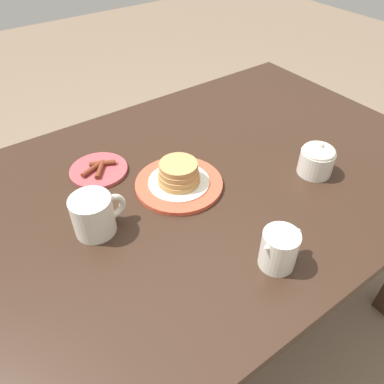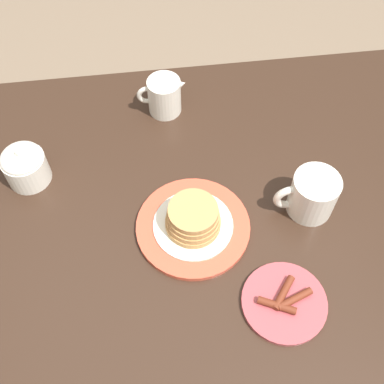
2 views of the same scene
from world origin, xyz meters
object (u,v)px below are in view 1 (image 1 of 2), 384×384
creamer_pitcher (279,249)px  sugar_bowl (317,159)px  side_plate_bacon (99,170)px  pancake_plate (179,179)px  coffee_mug (94,214)px

creamer_pitcher → sugar_bowl: bearing=27.6°
side_plate_bacon → sugar_bowl: (0.48, -0.35, 0.04)m
pancake_plate → coffee_mug: 0.24m
side_plate_bacon → coffee_mug: coffee_mug is taller
side_plate_bacon → creamer_pitcher: size_ratio=1.35×
coffee_mug → pancake_plate: bearing=4.6°
pancake_plate → coffee_mug: bearing=-175.4°
coffee_mug → creamer_pitcher: creamer_pitcher is taller
side_plate_bacon → sugar_bowl: 0.60m
coffee_mug → sugar_bowl: size_ratio=1.32×
pancake_plate → creamer_pitcher: creamer_pitcher is taller
side_plate_bacon → coffee_mug: bearing=-115.8°
pancake_plate → sugar_bowl: bearing=-26.8°
creamer_pitcher → sugar_bowl: same height
sugar_bowl → creamer_pitcher: bearing=-152.4°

